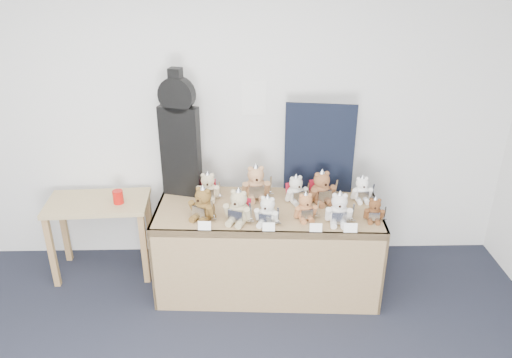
{
  "coord_description": "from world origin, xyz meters",
  "views": [
    {
      "loc": [
        0.67,
        -1.6,
        2.68
      ],
      "look_at": [
        0.75,
        1.83,
        1.06
      ],
      "focal_mm": 35.0,
      "sensor_mm": 36.0,
      "label": 1
    }
  ],
  "objects_px": {
    "display_table": "(268,230)",
    "teddy_front_end": "(374,210)",
    "side_table": "(99,214)",
    "teddy_front_right": "(305,207)",
    "teddy_back_centre_right": "(296,190)",
    "teddy_front_centre": "(267,212)",
    "teddy_back_end": "(362,190)",
    "teddy_front_left": "(239,208)",
    "teddy_back_centre_left": "(256,184)",
    "teddy_back_right": "(322,188)",
    "guitar_case": "(180,136)",
    "teddy_front_far_right": "(339,210)",
    "teddy_front_far_left": "(203,205)",
    "red_cup": "(118,197)",
    "teddy_back_left": "(208,187)"
  },
  "relations": [
    {
      "from": "side_table",
      "to": "teddy_back_centre_right",
      "type": "bearing_deg",
      "value": -7.47
    },
    {
      "from": "teddy_front_far_right",
      "to": "teddy_back_right",
      "type": "bearing_deg",
      "value": 110.37
    },
    {
      "from": "guitar_case",
      "to": "teddy_back_centre_left",
      "type": "height_order",
      "value": "guitar_case"
    },
    {
      "from": "teddy_front_right",
      "to": "teddy_back_centre_right",
      "type": "xyz_separation_m",
      "value": [
        -0.05,
        0.29,
        0.0
      ]
    },
    {
      "from": "red_cup",
      "to": "teddy_front_left",
      "type": "relative_size",
      "value": 0.38
    },
    {
      "from": "guitar_case",
      "to": "teddy_back_right",
      "type": "bearing_deg",
      "value": 7.18
    },
    {
      "from": "teddy_front_left",
      "to": "teddy_back_centre_left",
      "type": "bearing_deg",
      "value": 91.83
    },
    {
      "from": "teddy_front_far_left",
      "to": "teddy_front_end",
      "type": "relative_size",
      "value": 1.39
    },
    {
      "from": "teddy_back_centre_right",
      "to": "teddy_back_end",
      "type": "distance_m",
      "value": 0.54
    },
    {
      "from": "teddy_front_end",
      "to": "teddy_front_far_right",
      "type": "bearing_deg",
      "value": -164.38
    },
    {
      "from": "teddy_front_left",
      "to": "teddy_back_end",
      "type": "relative_size",
      "value": 1.26
    },
    {
      "from": "teddy_back_right",
      "to": "teddy_front_right",
      "type": "bearing_deg",
      "value": -138.38
    },
    {
      "from": "teddy_back_centre_right",
      "to": "guitar_case",
      "type": "bearing_deg",
      "value": 149.9
    },
    {
      "from": "side_table",
      "to": "teddy_front_right",
      "type": "relative_size",
      "value": 3.53
    },
    {
      "from": "side_table",
      "to": "teddy_back_centre_right",
      "type": "height_order",
      "value": "teddy_back_centre_right"
    },
    {
      "from": "teddy_front_left",
      "to": "teddy_front_centre",
      "type": "distance_m",
      "value": 0.22
    },
    {
      "from": "teddy_front_far_left",
      "to": "teddy_back_centre_right",
      "type": "xyz_separation_m",
      "value": [
        0.74,
        0.26,
        -0.02
      ]
    },
    {
      "from": "teddy_front_centre",
      "to": "teddy_back_end",
      "type": "relative_size",
      "value": 1.08
    },
    {
      "from": "red_cup",
      "to": "teddy_front_left",
      "type": "height_order",
      "value": "teddy_front_left"
    },
    {
      "from": "teddy_front_left",
      "to": "teddy_front_far_right",
      "type": "height_order",
      "value": "teddy_front_left"
    },
    {
      "from": "teddy_front_right",
      "to": "teddy_back_centre_right",
      "type": "relative_size",
      "value": 0.95
    },
    {
      "from": "side_table",
      "to": "teddy_front_far_left",
      "type": "height_order",
      "value": "teddy_front_far_left"
    },
    {
      "from": "red_cup",
      "to": "teddy_back_left",
      "type": "distance_m",
      "value": 0.76
    },
    {
      "from": "teddy_front_right",
      "to": "teddy_back_right",
      "type": "xyz_separation_m",
      "value": [
        0.16,
        0.27,
        0.02
      ]
    },
    {
      "from": "teddy_back_right",
      "to": "teddy_back_left",
      "type": "bearing_deg",
      "value": 157.49
    },
    {
      "from": "teddy_back_right",
      "to": "teddy_back_centre_left",
      "type": "bearing_deg",
      "value": 152.86
    },
    {
      "from": "display_table",
      "to": "teddy_back_right",
      "type": "bearing_deg",
      "value": 23.94
    },
    {
      "from": "display_table",
      "to": "teddy_front_centre",
      "type": "relative_size",
      "value": 7.08
    },
    {
      "from": "teddy_front_centre",
      "to": "teddy_front_left",
      "type": "bearing_deg",
      "value": -169.87
    },
    {
      "from": "guitar_case",
      "to": "teddy_front_left",
      "type": "xyz_separation_m",
      "value": [
        0.47,
        -0.48,
        -0.4
      ]
    },
    {
      "from": "display_table",
      "to": "teddy_back_right",
      "type": "xyz_separation_m",
      "value": [
        0.44,
        0.17,
        0.28
      ]
    },
    {
      "from": "teddy_back_centre_right",
      "to": "side_table",
      "type": "bearing_deg",
      "value": 155.23
    },
    {
      "from": "display_table",
      "to": "red_cup",
      "type": "relative_size",
      "value": 16.07
    },
    {
      "from": "teddy_back_centre_right",
      "to": "teddy_back_right",
      "type": "relative_size",
      "value": 0.84
    },
    {
      "from": "teddy_front_right",
      "to": "teddy_back_left",
      "type": "height_order",
      "value": "teddy_back_left"
    },
    {
      "from": "red_cup",
      "to": "teddy_back_centre_left",
      "type": "distance_m",
      "value": 1.16
    },
    {
      "from": "red_cup",
      "to": "teddy_front_right",
      "type": "xyz_separation_m",
      "value": [
        1.52,
        -0.38,
        0.09
      ]
    },
    {
      "from": "display_table",
      "to": "teddy_back_centre_right",
      "type": "relative_size",
      "value": 7.11
    },
    {
      "from": "guitar_case",
      "to": "red_cup",
      "type": "distance_m",
      "value": 0.75
    },
    {
      "from": "side_table",
      "to": "teddy_front_far_right",
      "type": "xyz_separation_m",
      "value": [
        1.96,
        -0.49,
        0.28
      ]
    },
    {
      "from": "guitar_case",
      "to": "teddy_front_end",
      "type": "xyz_separation_m",
      "value": [
        1.51,
        -0.49,
        -0.44
      ]
    },
    {
      "from": "teddy_front_end",
      "to": "teddy_back_centre_right",
      "type": "bearing_deg",
      "value": 159.48
    },
    {
      "from": "teddy_back_left",
      "to": "teddy_back_centre_left",
      "type": "distance_m",
      "value": 0.4
    },
    {
      "from": "teddy_back_end",
      "to": "teddy_front_centre",
      "type": "bearing_deg",
      "value": -160.13
    },
    {
      "from": "display_table",
      "to": "red_cup",
      "type": "bearing_deg",
      "value": 170.68
    },
    {
      "from": "side_table",
      "to": "teddy_front_right",
      "type": "bearing_deg",
      "value": -16.78
    },
    {
      "from": "teddy_front_far_left",
      "to": "teddy_front_end",
      "type": "distance_m",
      "value": 1.31
    },
    {
      "from": "side_table",
      "to": "teddy_back_centre_right",
      "type": "xyz_separation_m",
      "value": [
        1.67,
        -0.13,
        0.27
      ]
    },
    {
      "from": "red_cup",
      "to": "display_table",
      "type": "bearing_deg",
      "value": -12.4
    },
    {
      "from": "display_table",
      "to": "teddy_front_end",
      "type": "height_order",
      "value": "teddy_front_end"
    }
  ]
}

